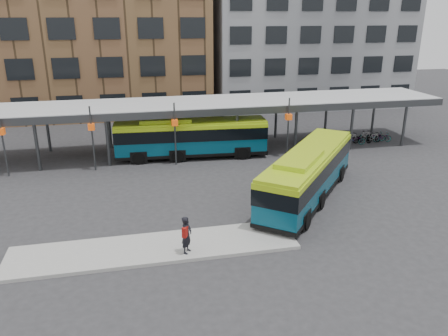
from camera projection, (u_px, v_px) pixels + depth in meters
ground at (247, 214)px, 25.34m from camera, size 120.00×120.00×0.00m
boarding_island at (155, 248)px, 21.43m from camera, size 14.00×3.00×0.18m
canopy at (206, 105)px, 35.87m from camera, size 40.00×6.53×4.80m
building_brick at (88, 14)px, 49.10m from camera, size 26.00×14.00×22.00m
building_grey at (304, 22)px, 54.73m from camera, size 24.00×14.00×20.00m
bus_front at (308, 172)px, 26.95m from camera, size 9.59×10.88×3.31m
bus_rear at (191, 137)px, 34.83m from camera, size 12.10×3.34×3.30m
pedestrian at (187, 235)px, 20.57m from camera, size 0.73×0.81×1.86m
bike_rack at (357, 138)px, 38.94m from camera, size 6.83×1.74×1.06m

